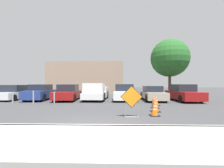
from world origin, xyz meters
TOP-DOWN VIEW (x-y plane):
  - ground_plane at (0.00, 10.00)m, footprint 96.00×96.00m
  - sidewalk_strip at (0.00, -1.26)m, footprint 22.11×2.52m
  - curb_lip at (0.00, 0.00)m, footprint 22.11×0.20m
  - road_closed_sign at (1.73, 1.82)m, footprint 1.03×0.20m
  - traffic_cone_nearest at (2.89, 2.18)m, footprint 0.46×0.46m
  - traffic_cone_second at (3.21, 3.26)m, footprint 0.51×0.51m
  - traffic_cone_third at (3.52, 4.50)m, footprint 0.47×0.47m
  - traffic_cone_fourth at (3.85, 5.60)m, footprint 0.53×0.53m
  - traffic_cone_fifth at (4.02, 6.81)m, footprint 0.40×0.40m
  - parked_car_nearest at (-8.96, 9.23)m, footprint 1.98×4.16m
  - parked_car_second at (-6.27, 9.02)m, footprint 2.01×4.13m
  - parked_car_third at (-3.59, 8.99)m, footprint 2.15×4.49m
  - pickup_truck at (-0.91, 9.11)m, footprint 2.13×5.12m
  - parked_car_fourth at (1.79, 9.05)m, footprint 2.02×4.32m
  - parked_car_fifth at (4.48, 9.11)m, footprint 1.85×4.64m
  - parked_car_sixth at (7.16, 8.72)m, footprint 1.96×4.53m
  - bollard_nearest at (-3.70, 6.02)m, footprint 0.12×0.12m
  - bollard_second at (-5.30, 6.02)m, footprint 0.12×0.12m
  - bollard_third at (-6.91, 6.02)m, footprint 0.12×0.12m
  - building_facade_backdrop at (-3.93, 19.89)m, footprint 12.01×5.00m
  - street_tree_behind_lot at (7.27, 12.43)m, footprint 4.37×4.37m

SIDE VIEW (x-z plane):
  - ground_plane at x=0.00m, z-range 0.00..0.00m
  - sidewalk_strip at x=0.00m, z-range 0.00..0.14m
  - curb_lip at x=0.00m, z-range 0.00..0.14m
  - traffic_cone_third at x=3.52m, z-range -0.01..0.61m
  - traffic_cone_nearest at x=2.89m, z-range -0.01..0.64m
  - traffic_cone_second at x=3.21m, z-range -0.01..0.65m
  - traffic_cone_fifth at x=4.02m, z-range -0.01..0.74m
  - traffic_cone_fourth at x=3.85m, z-range -0.01..0.78m
  - bollard_nearest at x=-3.70m, z-range 0.03..0.94m
  - bollard_third at x=-6.91m, z-range 0.03..0.96m
  - bollard_second at x=-5.30m, z-range 0.03..1.06m
  - parked_car_fifth at x=4.48m, z-range -0.04..1.31m
  - parked_car_nearest at x=-8.96m, z-range -0.07..1.38m
  - parked_car_third at x=-3.59m, z-range -0.06..1.44m
  - parked_car_sixth at x=7.16m, z-range -0.06..1.45m
  - parked_car_fourth at x=1.79m, z-range -0.06..1.46m
  - parked_car_second at x=-6.27m, z-range -0.05..1.45m
  - pickup_truck at x=-0.91m, z-range -0.08..1.55m
  - road_closed_sign at x=1.73m, z-range 0.08..1.56m
  - building_facade_backdrop at x=-3.93m, z-range 0.00..5.01m
  - street_tree_behind_lot at x=7.27m, z-range 1.18..7.92m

